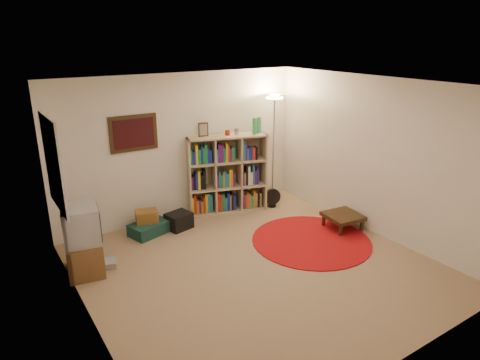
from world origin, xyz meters
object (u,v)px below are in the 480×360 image
object	(u,v)px
suitcase	(150,228)
floor_fan	(272,198)
side_table	(343,217)
floor_lamp	(274,113)
bookshelf	(226,175)
tv_stand	(83,241)

from	to	relation	value
suitcase	floor_fan	bearing A→B (deg)	-20.04
side_table	floor_fan	bearing A→B (deg)	106.16
floor_lamp	suitcase	bearing A→B (deg)	-177.44
floor_lamp	floor_fan	world-z (taller)	floor_lamp
bookshelf	tv_stand	size ratio (longest dim) A/B	1.78
tv_stand	suitcase	world-z (taller)	tv_stand
bookshelf	tv_stand	bearing A→B (deg)	-146.68
bookshelf	floor_lamp	xyz separation A→B (m)	(1.03, -0.05, 1.02)
floor_lamp	suitcase	distance (m)	3.05
bookshelf	floor_lamp	distance (m)	1.45
suitcase	floor_lamp	bearing A→B (deg)	-13.31
floor_fan	side_table	size ratio (longest dim) A/B	0.58
tv_stand	side_table	xyz separation A→B (m)	(3.94, -0.96, -0.25)
bookshelf	side_table	size ratio (longest dim) A/B	2.75
side_table	tv_stand	bearing A→B (deg)	166.31
bookshelf	suitcase	size ratio (longest dim) A/B	2.43
tv_stand	floor_fan	bearing A→B (deg)	17.06
floor_fan	side_table	distance (m)	1.46
bookshelf	floor_fan	distance (m)	1.01
suitcase	side_table	xyz separation A→B (m)	(2.78, -1.58, 0.11)
suitcase	side_table	distance (m)	3.19
floor_fan	suitcase	xyz separation A→B (m)	(-2.37, 0.17, -0.08)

